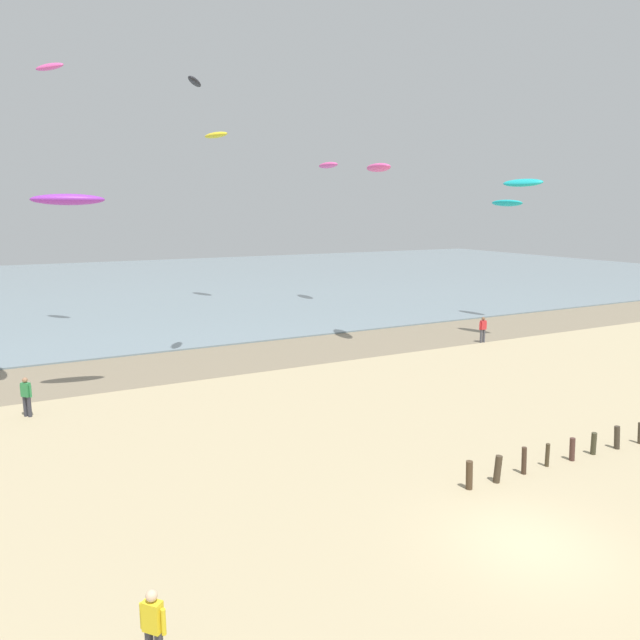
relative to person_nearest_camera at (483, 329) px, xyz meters
The scene contains 15 objects.
ground_plane 25.06m from the person_nearest_camera, 129.91° to the right, with size 160.00×160.00×0.00m, color tan.
wet_sand_strip 16.46m from the person_nearest_camera, 167.90° to the left, with size 120.00×7.02×0.01m, color #84755B.
sea 44.93m from the person_nearest_camera, 110.96° to the left, with size 160.00×70.00×0.10m, color gray.
groyne_near 18.51m from the person_nearest_camera, 120.00° to the right, with size 14.15×0.33×0.94m.
person_nearest_camera is the anchor object (origin of this frame).
person_mid_beach 27.30m from the person_nearest_camera, behind, with size 0.43×0.43×1.71m.
person_by_waterline 32.08m from the person_nearest_camera, 143.37° to the right, with size 0.40×0.46×1.71m.
kite_aloft_0 12.54m from the person_nearest_camera, 160.00° to the left, with size 2.98×0.95×0.48m, color #E54C99.
kite_aloft_1 26.15m from the person_nearest_camera, behind, with size 3.10×0.99×0.50m, color purple.
kite_aloft_3 33.62m from the person_nearest_camera, 145.09° to the left, with size 2.59×0.83×0.41m, color #E54C99.
kite_aloft_5 23.15m from the person_nearest_camera, behind, with size 1.97×0.63×0.32m, color black.
kite_aloft_6 30.59m from the person_nearest_camera, 110.55° to the left, with size 3.29×1.05×0.53m, color yellow.
kite_aloft_7 22.72m from the person_nearest_camera, 92.97° to the left, with size 3.31×1.06×0.53m, color #E54C99.
kite_aloft_9 12.23m from the person_nearest_camera, 38.38° to the left, with size 2.81×0.90×0.45m, color #19B2B7.
kite_aloft_10 9.72m from the person_nearest_camera, 10.49° to the right, with size 2.71×0.87×0.43m, color #19B2B7.
Camera 1 is at (-11.63, -10.28, 8.61)m, focal length 33.96 mm.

